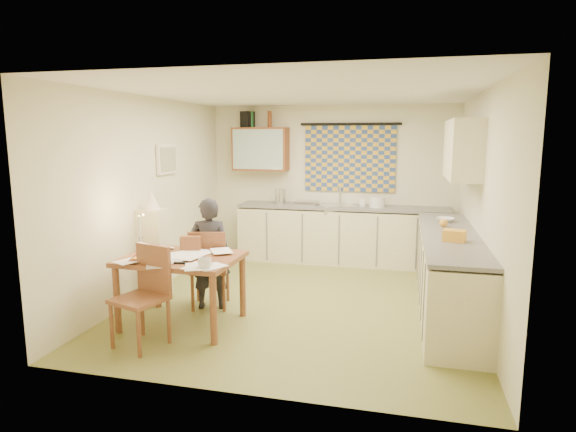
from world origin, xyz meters
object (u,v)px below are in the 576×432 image
(counter_back, at_px, (341,235))
(dining_table, at_px, (183,290))
(shelf_stand, at_px, (154,253))
(stove, at_px, (456,299))
(chair_far, at_px, (210,283))
(person, at_px, (209,254))
(counter_right, at_px, (448,273))

(counter_back, height_order, dining_table, counter_back)
(counter_back, xyz_separation_m, shelf_stand, (-2.06, -2.22, 0.11))
(dining_table, xyz_separation_m, shelf_stand, (-0.74, 0.76, 0.18))
(stove, xyz_separation_m, chair_far, (-2.72, 0.39, -0.15))
(dining_table, height_order, person, person)
(counter_right, xyz_separation_m, chair_far, (-2.72, -0.51, -0.16))
(counter_right, relative_size, chair_far, 3.14)
(dining_table, bearing_deg, counter_back, 68.01)
(shelf_stand, bearing_deg, person, -14.41)
(stove, bearing_deg, shelf_stand, 170.84)
(chair_far, bearing_deg, dining_table, 68.55)
(dining_table, distance_m, chair_far, 0.59)
(stove, bearing_deg, dining_table, -176.20)
(counter_back, height_order, stove, counter_back)
(stove, bearing_deg, person, 172.50)
(counter_back, relative_size, shelf_stand, 2.95)
(counter_back, bearing_deg, shelf_stand, -132.90)
(stove, distance_m, person, 2.74)
(counter_right, height_order, stove, counter_right)
(counter_back, distance_m, stove, 3.16)
(counter_back, relative_size, stove, 3.72)
(person, bearing_deg, counter_back, -130.50)
(counter_right, distance_m, shelf_stand, 3.56)
(dining_table, relative_size, person, 0.93)
(chair_far, xyz_separation_m, shelf_stand, (-0.82, 0.18, 0.27))
(counter_back, distance_m, person, 2.74)
(counter_right, relative_size, person, 2.25)
(counter_right, xyz_separation_m, dining_table, (-2.80, -1.09, -0.07))
(shelf_stand, bearing_deg, stove, -9.16)
(counter_right, bearing_deg, dining_table, -158.75)
(stove, xyz_separation_m, person, (-2.71, 0.36, 0.21))
(stove, relative_size, chair_far, 0.95)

